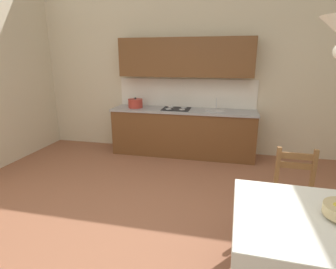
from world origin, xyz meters
The scene contains 5 objects.
ground_plane centered at (0.00, 0.00, -0.05)m, with size 6.78×6.07×0.10m, color #935B42.
wall_back centered at (0.00, 2.79, 2.02)m, with size 6.78×0.12×4.03m, color beige.
kitchen_cabinetry centered at (-0.14, 2.46, 0.86)m, with size 2.74×0.63×2.20m.
dining_table centered at (1.47, -0.70, 0.63)m, with size 1.39×1.06×0.75m.
dining_chair_kitchen_side centered at (1.44, 0.21, 0.44)m, with size 0.43×0.43×0.93m.
Camera 1 is at (0.70, -2.55, 1.84)m, focal length 28.72 mm.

